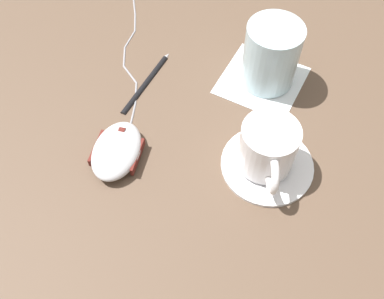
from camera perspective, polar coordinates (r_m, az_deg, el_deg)
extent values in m
plane|color=brown|center=(0.63, 4.70, 2.86)|extent=(3.00, 3.00, 0.00)
cylinder|color=white|center=(0.60, 10.01, -1.90)|extent=(0.13, 0.13, 0.01)
cylinder|color=white|center=(0.57, 10.06, 0.40)|extent=(0.08, 0.08, 0.07)
torus|color=white|center=(0.54, 10.63, -3.21)|extent=(0.05, 0.03, 0.05)
ellipsoid|color=silver|center=(0.60, -10.01, -0.15)|extent=(0.11, 0.08, 0.03)
cylinder|color=#591E19|center=(0.61, -9.29, 2.36)|extent=(0.01, 0.01, 0.01)
cube|color=#591E19|center=(0.61, -12.59, 0.23)|extent=(0.05, 0.01, 0.01)
cube|color=#591E19|center=(0.60, -7.25, -0.94)|extent=(0.05, 0.01, 0.01)
cylinder|color=gray|center=(0.65, -7.91, 4.62)|extent=(0.04, 0.01, 0.00)
cylinder|color=gray|center=(0.68, -7.50, 7.51)|extent=(0.04, 0.02, 0.00)
cylinder|color=gray|center=(0.70, -8.28, 9.94)|extent=(0.03, 0.04, 0.00)
cylinder|color=gray|center=(0.73, -9.03, 12.19)|extent=(0.04, 0.02, 0.00)
cylinder|color=gray|center=(0.76, -8.28, 14.43)|extent=(0.04, 0.00, 0.00)
cylinder|color=gray|center=(0.79, -7.61, 16.49)|extent=(0.04, 0.02, 0.00)
cylinder|color=gray|center=(0.83, -7.70, 18.42)|extent=(0.04, 0.02, 0.00)
sphere|color=gray|center=(0.64, -8.26, 3.10)|extent=(0.00, 0.00, 0.00)
sphere|color=gray|center=(0.66, -7.58, 6.09)|extent=(0.00, 0.00, 0.00)
sphere|color=gray|center=(0.69, -7.43, 8.87)|extent=(0.00, 0.00, 0.00)
sphere|color=gray|center=(0.72, -9.10, 10.98)|extent=(0.00, 0.00, 0.00)
sphere|color=gray|center=(0.75, -8.96, 13.35)|extent=(0.00, 0.00, 0.00)
sphere|color=gray|center=(0.78, -7.63, 15.46)|extent=(0.00, 0.00, 0.00)
sphere|color=gray|center=(0.81, -7.60, 17.48)|extent=(0.00, 0.00, 0.00)
cube|color=white|center=(0.70, 9.28, 9.12)|extent=(0.14, 0.14, 0.00)
cylinder|color=silver|center=(0.66, 10.49, 12.26)|extent=(0.08, 0.08, 0.10)
cylinder|color=black|center=(0.68, -6.31, 8.81)|extent=(0.13, 0.02, 0.01)
cone|color=silver|center=(0.73, -3.36, 12.61)|extent=(0.01, 0.01, 0.01)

